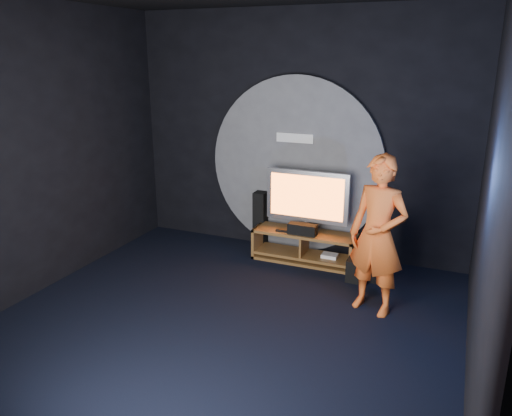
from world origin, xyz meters
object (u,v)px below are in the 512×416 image
Objects in this scene: media_console at (305,249)px; subwoofer at (358,270)px; tower_speaker_right at (379,250)px; tower_speaker_left at (260,220)px; player at (378,236)px; tv at (307,198)px.

media_console is 0.91m from subwoofer.
subwoofer is (-0.24, -0.07, -0.29)m from tower_speaker_right.
tower_speaker_left is 1.75m from subwoofer.
media_console is 0.80× the size of player.
subwoofer is 0.16× the size of player.
tv is 1.22m from subwoofer.
media_console is at bearing 166.41° from tower_speaker_right.
tv is 1.24m from tower_speaker_right.
tower_speaker_right is 2.95× the size of subwoofer.
player is (1.17, -1.05, 0.73)m from media_console.
tower_speaker_left is at bearing 165.01° from tower_speaker_right.
player is at bearing -41.93° from media_console.
media_console is 1.73m from player.
tv reaches higher than subwoofer.
tv reaches higher than tower_speaker_right.
subwoofer is 1.10m from player.
tower_speaker_right is 0.93m from player.
media_console is 0.86m from tower_speaker_left.
media_console is 1.65× the size of tower_speaker_left.
media_console is at bearing 158.27° from subwoofer.
player is at bearing -43.53° from tv.
subwoofer is at bearing -162.95° from tower_speaker_right.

